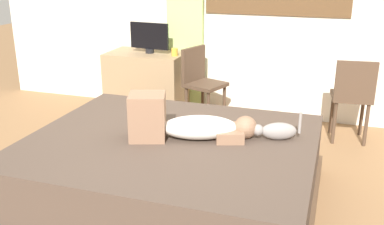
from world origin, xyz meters
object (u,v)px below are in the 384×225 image
Objects in this scene: bed at (171,171)px; person_lying at (186,124)px; cup at (175,52)px; chair_spare at (352,94)px; chair_by_desk at (200,80)px; cat at (276,131)px; tv_monitor at (149,37)px; desk at (147,83)px.

person_lying reaches higher than bed.
chair_spare is (1.93, -0.13, -0.28)m from cup.
chair_by_desk is at bearing -11.62° from cup.
chair_spare reaches higher than cat.
tv_monitor reaches higher than chair_spare.
chair_spare reaches higher than cup.
cup reaches higher than cat.
cat is 3.93× the size of cup.
cat is (0.74, 0.23, 0.33)m from bed.
bed is 2.39× the size of desk.
tv_monitor is 0.36m from cup.
cup is (-0.74, 1.75, 0.15)m from person_lying.
chair_spare is at bearing -3.76° from cup.
chair_by_desk is at bearing 177.88° from chair_spare.
cup is at bearing 176.24° from chair_spare.
person_lying is at bearing -58.32° from desk.
person_lying is at bearing -67.08° from cup.
bed is at bearing -155.75° from person_lying.
desk is 1.87× the size of tv_monitor.
chair_by_desk is (-0.41, 1.69, -0.13)m from person_lying.
person_lying is 10.60× the size of cup.
desk is (-1.02, 1.86, 0.11)m from bed.
desk is 1.05× the size of chair_spare.
desk is at bearing 169.68° from chair_by_desk.
chair_by_desk is (0.33, -0.07, -0.28)m from cup.
bed is at bearing -70.54° from cup.
cat is 2.39m from tv_monitor.
tv_monitor is at bearing 168.95° from chair_by_desk.
bed is 2.20m from tv_monitor.
tv_monitor reaches higher than cup.
cat is at bearing -55.05° from chair_by_desk.
chair_spare reaches higher than bed.
chair_spare is (0.55, 1.44, -0.08)m from cat.
person_lying is 1.03× the size of desk.
person_lying is 2.13m from tv_monitor.
bed is at bearing -61.40° from desk.
tv_monitor is 0.56× the size of chair_spare.
person_lying is at bearing -163.92° from cat.
chair_by_desk is at bearing -10.32° from desk.
person_lying is at bearing 24.25° from bed.
bed is 0.39m from person_lying.
bed is 2.32× the size of person_lying.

